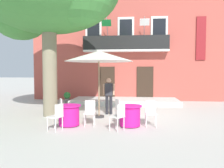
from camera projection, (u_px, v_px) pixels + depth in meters
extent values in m
plane|color=beige|center=(138.00, 115.00, 10.16)|extent=(120.00, 120.00, 0.00)
cube|color=#B24C42|center=(127.00, 48.00, 16.98)|extent=(13.00, 4.00, 7.50)
cube|color=#332319|center=(107.00, 84.00, 15.24)|extent=(1.10, 0.08, 2.30)
cube|color=#332319|center=(145.00, 84.00, 14.98)|extent=(1.10, 0.08, 2.30)
cube|color=silver|center=(93.00, 32.00, 15.12)|extent=(1.10, 0.08, 1.90)
cube|color=black|center=(93.00, 32.00, 15.09)|extent=(0.84, 0.04, 1.60)
cube|color=silver|center=(126.00, 32.00, 14.90)|extent=(1.10, 0.08, 1.90)
cube|color=black|center=(126.00, 31.00, 14.87)|extent=(0.84, 0.04, 1.60)
cube|color=silver|center=(159.00, 31.00, 14.69)|extent=(1.10, 0.08, 1.90)
cube|color=black|center=(159.00, 31.00, 14.66)|extent=(0.84, 0.04, 1.60)
cube|color=silver|center=(126.00, 51.00, 14.69)|extent=(5.60, 0.65, 0.12)
cube|color=black|center=(125.00, 42.00, 14.37)|extent=(5.60, 0.06, 0.90)
cylinder|color=#B2B2B7|center=(107.00, 29.00, 14.56)|extent=(0.04, 0.95, 1.33)
cube|color=#146B2D|center=(106.00, 23.00, 14.10)|extent=(0.60, 0.29, 0.38)
cylinder|color=#B2B2B7|center=(144.00, 28.00, 14.32)|extent=(0.04, 0.95, 1.33)
cube|color=white|center=(145.00, 22.00, 13.86)|extent=(0.60, 0.29, 0.38)
cylinder|color=#995638|center=(91.00, 48.00, 14.94)|extent=(0.30, 0.30, 0.28)
ellipsoid|color=#38843D|center=(91.00, 43.00, 14.92)|extent=(0.39, 0.39, 0.42)
cylinder|color=#995638|center=(108.00, 48.00, 14.82)|extent=(0.25, 0.25, 0.29)
ellipsoid|color=#2D7533|center=(108.00, 43.00, 14.80)|extent=(0.33, 0.33, 0.38)
cylinder|color=#995638|center=(126.00, 48.00, 14.71)|extent=(0.35, 0.35, 0.25)
ellipsoid|color=#38843D|center=(126.00, 43.00, 14.69)|extent=(0.46, 0.46, 0.43)
cylinder|color=#47423D|center=(143.00, 47.00, 14.59)|extent=(0.25, 0.25, 0.32)
ellipsoid|color=#38843D|center=(143.00, 42.00, 14.57)|extent=(0.33, 0.33, 0.43)
cylinder|color=#47423D|center=(161.00, 47.00, 14.48)|extent=(0.28, 0.28, 0.28)
ellipsoid|color=#4C8E38|center=(161.00, 42.00, 14.46)|extent=(0.37, 0.37, 0.36)
cube|color=maroon|center=(201.00, 38.00, 14.43)|extent=(0.60, 0.06, 2.80)
cube|color=silver|center=(125.00, 101.00, 13.93)|extent=(6.55, 2.54, 0.25)
cylinder|color=#7F755B|center=(50.00, 73.00, 9.80)|extent=(0.62, 0.62, 3.79)
sphere|color=#3D7F38|center=(20.00, 7.00, 10.57)|extent=(3.10, 3.10, 3.10)
cylinder|color=#DB1984|center=(69.00, 116.00, 8.07)|extent=(0.74, 0.74, 0.68)
cylinder|color=#DB1984|center=(69.00, 106.00, 8.05)|extent=(0.86, 0.86, 0.04)
cylinder|color=#2D2823|center=(69.00, 125.00, 8.09)|extent=(0.44, 0.44, 0.03)
cylinder|color=silver|center=(48.00, 125.00, 7.34)|extent=(0.04, 0.04, 0.45)
cylinder|color=silver|center=(55.00, 122.00, 7.64)|extent=(0.04, 0.04, 0.45)
cylinder|color=silver|center=(56.00, 126.00, 7.18)|extent=(0.04, 0.04, 0.45)
cylinder|color=silver|center=(62.00, 123.00, 7.49)|extent=(0.04, 0.04, 0.45)
cube|color=silver|center=(55.00, 117.00, 7.40)|extent=(0.52, 0.52, 0.04)
cube|color=silver|center=(59.00, 110.00, 7.31)|extent=(0.17, 0.37, 0.42)
cylinder|color=silver|center=(94.00, 121.00, 7.89)|extent=(0.04, 0.04, 0.45)
cylinder|color=silver|center=(84.00, 121.00, 7.90)|extent=(0.04, 0.04, 0.45)
cylinder|color=silver|center=(95.00, 119.00, 8.23)|extent=(0.04, 0.04, 0.45)
cylinder|color=silver|center=(86.00, 119.00, 8.24)|extent=(0.04, 0.04, 0.45)
cube|color=silver|center=(90.00, 113.00, 8.05)|extent=(0.43, 0.43, 0.04)
cube|color=silver|center=(90.00, 106.00, 8.22)|extent=(0.38, 0.07, 0.42)
cylinder|color=silver|center=(69.00, 115.00, 9.00)|extent=(0.04, 0.04, 0.45)
cylinder|color=silver|center=(71.00, 116.00, 8.68)|extent=(0.04, 0.04, 0.45)
cylinder|color=silver|center=(61.00, 115.00, 8.88)|extent=(0.04, 0.04, 0.45)
cylinder|color=silver|center=(62.00, 117.00, 8.56)|extent=(0.04, 0.04, 0.45)
cube|color=silver|center=(66.00, 110.00, 8.77)|extent=(0.54, 0.54, 0.04)
cube|color=silver|center=(61.00, 104.00, 8.69)|extent=(0.20, 0.36, 0.42)
cylinder|color=#DB1984|center=(130.00, 116.00, 8.00)|extent=(0.74, 0.74, 0.68)
cylinder|color=#DB1984|center=(130.00, 106.00, 7.98)|extent=(0.86, 0.86, 0.04)
cylinder|color=#2D2823|center=(130.00, 126.00, 8.02)|extent=(0.44, 0.44, 0.03)
cylinder|color=silver|center=(110.00, 124.00, 7.41)|extent=(0.04, 0.04, 0.45)
cylinder|color=silver|center=(116.00, 122.00, 7.67)|extent=(0.04, 0.04, 0.45)
cylinder|color=silver|center=(118.00, 126.00, 7.19)|extent=(0.04, 0.04, 0.45)
cylinder|color=silver|center=(124.00, 124.00, 7.45)|extent=(0.04, 0.04, 0.45)
cube|color=silver|center=(117.00, 117.00, 7.42)|extent=(0.56, 0.56, 0.04)
cube|color=silver|center=(121.00, 110.00, 7.29)|extent=(0.25, 0.34, 0.42)
cylinder|color=silver|center=(156.00, 122.00, 7.77)|extent=(0.04, 0.04, 0.45)
cylinder|color=silver|center=(146.00, 121.00, 7.80)|extent=(0.04, 0.04, 0.45)
cylinder|color=silver|center=(155.00, 119.00, 8.11)|extent=(0.04, 0.04, 0.45)
cylinder|color=silver|center=(146.00, 119.00, 8.14)|extent=(0.04, 0.04, 0.45)
cube|color=silver|center=(151.00, 114.00, 7.94)|extent=(0.41, 0.41, 0.04)
cube|color=silver|center=(150.00, 106.00, 8.11)|extent=(0.38, 0.05, 0.42)
cylinder|color=silver|center=(124.00, 115.00, 8.93)|extent=(0.04, 0.04, 0.45)
cylinder|color=silver|center=(127.00, 117.00, 8.61)|extent=(0.04, 0.04, 0.45)
cylinder|color=silver|center=(116.00, 116.00, 8.81)|extent=(0.04, 0.04, 0.45)
cylinder|color=silver|center=(119.00, 117.00, 8.49)|extent=(0.04, 0.04, 0.45)
cube|color=silver|center=(122.00, 110.00, 8.69)|extent=(0.54, 0.54, 0.04)
cube|color=silver|center=(117.00, 104.00, 8.62)|extent=(0.21, 0.36, 0.42)
cylinder|color=#997A56|center=(99.00, 88.00, 9.51)|extent=(0.06, 0.06, 2.55)
cylinder|color=#333333|center=(99.00, 116.00, 9.58)|extent=(0.44, 0.44, 0.08)
cone|color=white|center=(99.00, 56.00, 9.43)|extent=(2.90, 2.90, 0.45)
cylinder|color=slate|center=(67.00, 101.00, 14.02)|extent=(0.33, 0.33, 0.27)
ellipsoid|color=#2D7533|center=(67.00, 95.00, 14.00)|extent=(0.43, 0.43, 0.42)
cylinder|color=#232328|center=(107.00, 105.00, 10.27)|extent=(0.14, 0.14, 0.87)
cylinder|color=#232328|center=(111.00, 105.00, 10.26)|extent=(0.14, 0.14, 0.87)
cube|color=#2D2D33|center=(109.00, 89.00, 10.22)|extent=(0.35, 0.23, 0.56)
sphere|color=tan|center=(109.00, 81.00, 10.20)|extent=(0.22, 0.22, 0.22)
cylinder|color=tan|center=(104.00, 89.00, 10.25)|extent=(0.09, 0.09, 0.52)
cylinder|color=tan|center=(114.00, 89.00, 10.20)|extent=(0.09, 0.09, 0.52)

